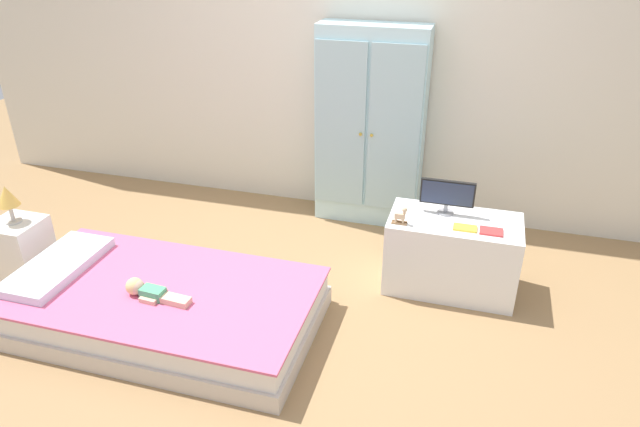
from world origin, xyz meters
TOP-DOWN VIEW (x-y plane):
  - ground_plane at (0.00, 0.00)m, footprint 10.00×10.00m
  - back_wall at (0.00, 1.57)m, footprint 6.40×0.05m
  - bed at (-0.62, -0.24)m, footprint 1.75×0.95m
  - pillow at (-1.30, -0.24)m, footprint 0.32×0.69m
  - doll at (-0.65, -0.33)m, footprint 0.39×0.14m
  - nightstand at (-1.75, -0.04)m, footprint 0.30×0.30m
  - table_lamp at (-1.75, -0.04)m, footprint 0.13×0.13m
  - wardrobe at (0.23, 1.39)m, footprint 0.78×0.30m
  - tv_stand at (0.93, 0.60)m, footprint 0.79×0.43m
  - tv_monitor at (0.86, 0.67)m, footprint 0.33×0.10m
  - rocking_horse_toy at (0.62, 0.46)m, footprint 0.09×0.04m
  - book_yellow at (0.99, 0.50)m, footprint 0.14×0.08m
  - book_red at (1.14, 0.50)m, footprint 0.13×0.10m

SIDE VIEW (x-z plane):
  - ground_plane at x=0.00m, z-range -0.02..0.00m
  - bed at x=-0.62m, z-range 0.00..0.25m
  - nightstand at x=-1.75m, z-range 0.00..0.40m
  - tv_stand at x=0.93m, z-range 0.00..0.48m
  - pillow at x=-1.30m, z-range 0.25..0.30m
  - doll at x=-0.65m, z-range 0.24..0.33m
  - book_red at x=1.14m, z-range 0.48..0.49m
  - book_yellow at x=0.99m, z-range 0.48..0.49m
  - rocking_horse_toy at x=0.62m, z-range 0.48..0.59m
  - table_lamp at x=-1.75m, z-range 0.45..0.69m
  - tv_monitor at x=0.86m, z-range 0.50..0.72m
  - wardrobe at x=0.23m, z-range 0.00..1.47m
  - back_wall at x=0.00m, z-range 0.00..2.70m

